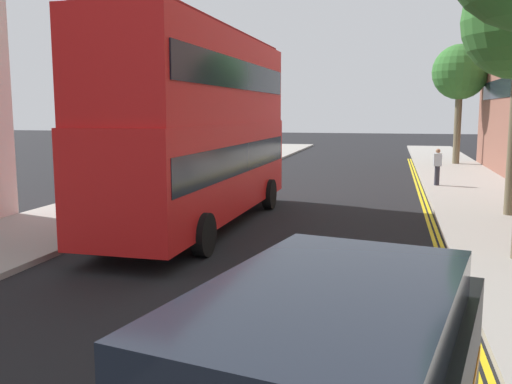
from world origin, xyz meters
The scene contains 6 objects.
sidewalk_left centered at (-6.50, 16.00, 0.07)m, with size 4.00×80.00×0.14m, color #9E9991.
kerb_line_outer centered at (4.40, 14.00, 0.00)m, with size 0.10×56.00×0.01m, color yellow.
kerb_line_inner centered at (4.24, 14.00, 0.00)m, with size 0.10×56.00×0.01m, color yellow.
double_decker_bus_away centered at (-2.32, 15.89, 3.03)m, with size 2.92×10.85×5.64m.
pedestrian_far centered at (5.06, 26.13, 0.99)m, with size 0.34×0.22×1.62m.
street_tree_mid centered at (7.01, 37.35, 5.72)m, with size 3.37×3.37×7.34m.
Camera 1 is at (3.08, 0.40, 3.37)m, focal length 39.21 mm.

